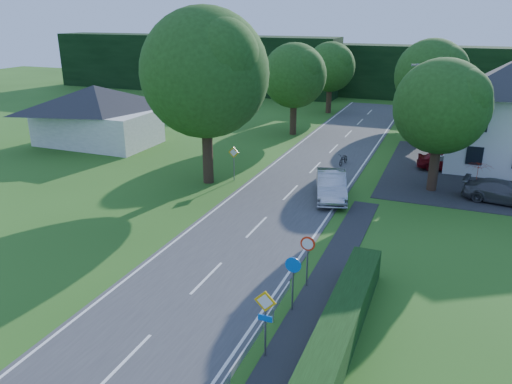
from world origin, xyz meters
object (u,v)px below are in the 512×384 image
at_px(parked_car_red, 446,161).
at_px(parasol, 477,175).
at_px(moving_car, 331,185).
at_px(parked_car_silver_a, 470,161).
at_px(streetlight, 434,118).
at_px(parked_car_grey, 503,192).
at_px(motorcycle, 344,159).

xyz_separation_m(parked_car_red, parasol, (2.05, -3.38, 0.16)).
bearing_deg(moving_car, parasol, 17.07).
height_order(parked_car_silver_a, parasol, parasol).
bearing_deg(parked_car_silver_a, moving_car, 136.11).
distance_m(moving_car, parked_car_silver_a, 12.29).
bearing_deg(streetlight, moving_car, -132.06).
xyz_separation_m(moving_car, parked_car_silver_a, (8.13, 9.22, -0.02)).
xyz_separation_m(parked_car_silver_a, parked_car_grey, (1.91, -6.06, -0.15)).
xyz_separation_m(streetlight, parked_car_red, (1.14, 3.00, -3.71)).
relative_size(parked_car_red, parked_car_grey, 0.90).
xyz_separation_m(motorcycle, parked_car_grey, (10.90, -4.45, 0.24)).
xyz_separation_m(streetlight, parked_car_silver_a, (2.72, 3.22, -3.60)).
xyz_separation_m(moving_car, parked_car_grey, (10.04, 3.16, -0.17)).
distance_m(moving_car, parked_car_grey, 10.53).
bearing_deg(parked_car_silver_a, motorcycle, 97.69).
relative_size(motorcycle, parked_car_grey, 0.35).
distance_m(moving_car, motorcycle, 7.66).
relative_size(streetlight, moving_car, 1.56).
bearing_deg(parked_car_grey, moving_car, 116.03).
bearing_deg(streetlight, parked_car_red, 69.14).
relative_size(moving_car, parked_car_silver_a, 1.02).
bearing_deg(parked_car_grey, streetlight, 67.15).
xyz_separation_m(moving_car, motorcycle, (-0.86, 7.61, -0.41)).
height_order(moving_car, motorcycle, moving_car).
bearing_deg(parked_car_silver_a, parasol, -175.10).
height_order(parked_car_red, parked_car_grey, parked_car_red).
bearing_deg(parasol, moving_car, -146.88).
bearing_deg(parked_car_red, motorcycle, 94.83).
relative_size(streetlight, parked_car_red, 1.92).
xyz_separation_m(motorcycle, parasol, (9.45, -2.00, 0.43)).
distance_m(parked_car_silver_a, parked_car_grey, 6.35).
height_order(parked_car_grey, parasol, parasol).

